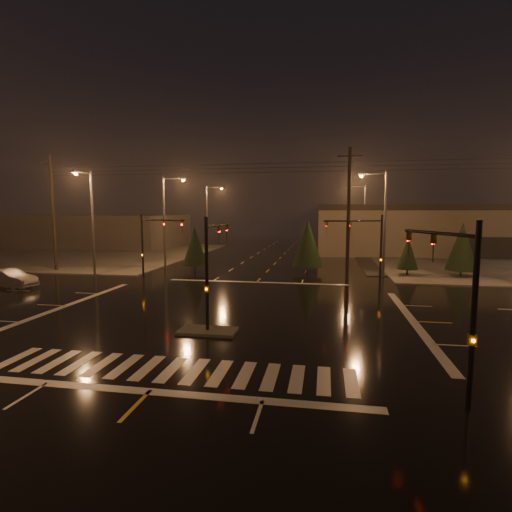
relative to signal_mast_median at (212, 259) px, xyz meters
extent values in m
plane|color=black|center=(0.00, 3.07, -3.75)|extent=(140.00, 140.00, 0.00)
cube|color=#44423D|center=(-30.00, 33.07, -3.69)|extent=(36.00, 36.00, 0.12)
cube|color=#44423D|center=(0.00, -0.93, -3.68)|extent=(3.00, 1.60, 0.15)
cube|color=beige|center=(0.00, -5.93, -3.75)|extent=(15.00, 2.60, 0.01)
cube|color=beige|center=(0.00, -7.93, -3.75)|extent=(16.00, 0.50, 0.01)
cube|color=beige|center=(0.00, 14.07, -3.75)|extent=(16.00, 0.50, 0.01)
cube|color=#6F634F|center=(35.00, 49.07, -0.25)|extent=(60.00, 28.00, 7.00)
cube|color=black|center=(35.00, 49.07, 3.05)|extent=(60.20, 28.20, 0.80)
cube|color=#3B3734|center=(-35.00, 45.07, -0.95)|extent=(30.00, 18.00, 5.60)
cylinder|color=black|center=(0.00, -0.93, -0.75)|extent=(0.18, 0.18, 6.00)
cylinder|color=black|center=(0.00, 1.32, 1.75)|extent=(0.12, 4.50, 0.12)
imported|color=#594707|center=(0.00, 3.35, 1.70)|extent=(0.16, 0.20, 1.00)
cube|color=#594707|center=(0.00, -0.93, -1.45)|extent=(0.25, 0.18, 0.35)
cylinder|color=black|center=(10.50, 13.57, -0.75)|extent=(0.18, 0.18, 6.00)
cylinder|color=black|center=(8.15, 12.72, 1.75)|extent=(4.74, 1.82, 0.12)
imported|color=#594707|center=(6.04, 11.95, 1.70)|extent=(0.24, 0.22, 1.00)
cube|color=#594707|center=(10.50, 13.57, -1.45)|extent=(0.25, 0.18, 0.35)
cylinder|color=black|center=(-10.50, 13.57, -0.75)|extent=(0.18, 0.18, 6.00)
cylinder|color=black|center=(-8.15, 12.72, 1.75)|extent=(4.74, 1.82, 0.12)
imported|color=#594707|center=(-6.04, 11.95, 1.70)|extent=(0.24, 0.22, 1.00)
cube|color=#594707|center=(-10.50, 13.57, -1.45)|extent=(0.25, 0.18, 0.35)
cylinder|color=black|center=(10.50, -7.43, -0.75)|extent=(0.18, 0.18, 6.00)
cylinder|color=black|center=(9.82, -5.55, 1.75)|extent=(1.48, 3.80, 0.12)
imported|color=#594707|center=(9.20, -3.86, 1.70)|extent=(0.22, 0.24, 1.00)
cube|color=#594707|center=(10.50, -7.43, -1.45)|extent=(0.25, 0.18, 0.35)
cylinder|color=#38383A|center=(-11.50, 21.07, 1.25)|extent=(0.24, 0.24, 10.00)
cylinder|color=#38383A|center=(-10.30, 21.07, 6.05)|extent=(2.40, 0.14, 0.14)
cube|color=#38383A|center=(-9.20, 21.07, 6.00)|extent=(0.70, 0.30, 0.18)
sphere|color=orange|center=(-9.20, 21.07, 5.87)|extent=(0.32, 0.32, 0.32)
cylinder|color=#38383A|center=(-11.50, 37.07, 1.25)|extent=(0.24, 0.24, 10.00)
cylinder|color=#38383A|center=(-10.30, 37.07, 6.05)|extent=(2.40, 0.14, 0.14)
cube|color=#38383A|center=(-9.20, 37.07, 6.00)|extent=(0.70, 0.30, 0.18)
sphere|color=orange|center=(-9.20, 37.07, 5.87)|extent=(0.32, 0.32, 0.32)
cylinder|color=#38383A|center=(11.50, 19.07, 1.25)|extent=(0.24, 0.24, 10.00)
cylinder|color=#38383A|center=(10.30, 19.07, 6.05)|extent=(2.40, 0.14, 0.14)
cube|color=#38383A|center=(9.20, 19.07, 6.00)|extent=(0.70, 0.30, 0.18)
sphere|color=orange|center=(9.20, 19.07, 5.87)|extent=(0.32, 0.32, 0.32)
cylinder|color=#38383A|center=(11.50, 39.07, 1.25)|extent=(0.24, 0.24, 10.00)
cylinder|color=#38383A|center=(10.30, 39.07, 6.05)|extent=(2.40, 0.14, 0.14)
cube|color=#38383A|center=(9.20, 39.07, 6.00)|extent=(0.70, 0.30, 0.18)
sphere|color=orange|center=(9.20, 39.07, 5.87)|extent=(0.32, 0.32, 0.32)
cylinder|color=#38383A|center=(-16.00, 14.57, 1.25)|extent=(0.24, 0.24, 10.00)
cylinder|color=#38383A|center=(-16.00, 13.37, 6.05)|extent=(0.14, 2.40, 0.14)
cube|color=#38383A|center=(-16.00, 12.27, 6.00)|extent=(0.30, 0.70, 0.18)
sphere|color=orange|center=(-16.00, 12.27, 5.87)|extent=(0.32, 0.32, 0.32)
cylinder|color=black|center=(-22.00, 17.07, 2.25)|extent=(0.32, 0.32, 12.00)
cube|color=black|center=(-22.00, 17.07, 7.45)|extent=(2.20, 0.12, 0.12)
cylinder|color=black|center=(8.00, 17.07, 2.25)|extent=(0.32, 0.32, 12.00)
cube|color=black|center=(8.00, 17.07, 7.45)|extent=(2.20, 0.12, 0.12)
cylinder|color=black|center=(13.86, 19.92, -3.40)|extent=(0.18, 0.18, 0.70)
cone|color=black|center=(13.86, 19.92, -1.49)|extent=(2.00, 2.00, 3.13)
cylinder|color=black|center=(18.72, 19.96, -3.40)|extent=(0.18, 0.18, 0.70)
cone|color=black|center=(18.72, 19.96, -0.79)|extent=(2.90, 2.90, 4.53)
cylinder|color=black|center=(-7.37, 19.11, -3.40)|extent=(0.18, 0.18, 0.70)
cone|color=black|center=(-7.37, 19.11, -1.04)|extent=(2.58, 2.58, 4.03)
cylinder|color=black|center=(4.20, 20.46, -3.40)|extent=(0.18, 0.18, 0.70)
cone|color=black|center=(4.20, 20.46, -0.65)|extent=(3.07, 3.07, 4.80)
imported|color=black|center=(22.57, 32.27, -3.03)|extent=(1.76, 4.28, 1.45)
imported|color=slate|center=(-19.67, 8.03, -2.96)|extent=(4.95, 2.27, 1.57)
camera|label=1|loc=(5.95, -20.39, 2.50)|focal=28.00mm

